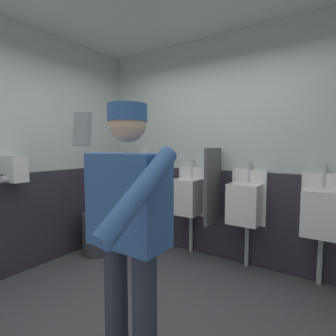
# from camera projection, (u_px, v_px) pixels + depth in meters

# --- Properties ---
(ground_plane) EXTENTS (4.05, 3.78, 0.04)m
(ground_plane) POSITION_uv_depth(u_px,v_px,m) (141.00, 330.00, 2.04)
(ground_plane) COLOR #4C4C51
(wall_back) EXTENTS (4.05, 0.12, 2.78)m
(wall_back) POSITION_uv_depth(u_px,v_px,m) (223.00, 149.00, 3.29)
(wall_back) COLOR silver
(wall_back) RESTS_ON ground_plane
(wall_left) EXTENTS (0.12, 3.78, 2.78)m
(wall_left) POSITION_uv_depth(u_px,v_px,m) (17.00, 149.00, 2.91)
(wall_left) COLOR silver
(wall_left) RESTS_ON ground_plane
(wainscot_band_back) EXTENTS (3.45, 0.03, 1.12)m
(wainscot_band_back) POSITION_uv_depth(u_px,v_px,m) (220.00, 214.00, 3.30)
(wainscot_band_back) COLOR #2D2833
(wainscot_band_back) RESTS_ON ground_plane
(wainscot_band_left) EXTENTS (0.03, 3.18, 1.12)m
(wainscot_band_left) POSITION_uv_depth(u_px,v_px,m) (23.00, 222.00, 2.94)
(wainscot_band_left) COLOR #2D2833
(wainscot_band_left) RESTS_ON ground_plane
(urinal_left) EXTENTS (0.40, 0.34, 1.24)m
(urinal_left) POSITION_uv_depth(u_px,v_px,m) (188.00, 196.00, 3.37)
(urinal_left) COLOR white
(urinal_left) RESTS_ON ground_plane
(urinal_middle) EXTENTS (0.40, 0.34, 1.24)m
(urinal_middle) POSITION_uv_depth(u_px,v_px,m) (245.00, 203.00, 2.96)
(urinal_middle) COLOR white
(urinal_middle) RESTS_ON ground_plane
(urinal_right) EXTENTS (0.40, 0.34, 1.24)m
(urinal_right) POSITION_uv_depth(u_px,v_px,m) (322.00, 212.00, 2.54)
(urinal_right) COLOR white
(urinal_right) RESTS_ON ground_plane
(privacy_divider_panel) EXTENTS (0.04, 0.40, 0.90)m
(privacy_divider_panel) POSITION_uv_depth(u_px,v_px,m) (213.00, 186.00, 3.09)
(privacy_divider_panel) COLOR #4C4C51
(person) EXTENTS (0.67, 0.60, 1.65)m
(person) POSITION_uv_depth(u_px,v_px,m) (128.00, 226.00, 1.47)
(person) COLOR #2D3342
(person) RESTS_ON ground_plane
(cell_phone) EXTENTS (0.06, 0.04, 0.11)m
(cell_phone) POSITION_uv_depth(u_px,v_px,m) (82.00, 129.00, 0.86)
(cell_phone) COLOR #A5A8B2
(trash_bin) EXTENTS (0.36, 0.36, 0.56)m
(trash_bin) POSITION_uv_depth(u_px,v_px,m) (96.00, 233.00, 3.43)
(trash_bin) COLOR #38383D
(trash_bin) RESTS_ON ground_plane
(hand_dryer) EXTENTS (0.24, 0.23, 0.28)m
(hand_dryer) POSITION_uv_depth(u_px,v_px,m) (15.00, 169.00, 2.74)
(hand_dryer) COLOR silver
(soap_dispenser) EXTENTS (0.10, 0.07, 0.18)m
(soap_dispenser) POSITION_uv_depth(u_px,v_px,m) (145.00, 154.00, 3.88)
(soap_dispenser) COLOR silver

